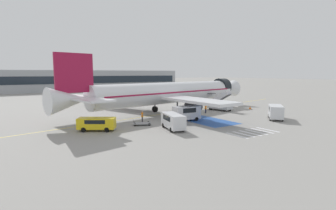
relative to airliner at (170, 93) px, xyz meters
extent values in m
plane|color=gray|center=(0.32, -0.40, -3.86)|extent=(600.00, 600.00, 0.00)
cube|color=gold|center=(0.57, 0.11, -3.86)|extent=(76.80, 14.86, 0.01)
cube|color=#2856A8|center=(0.57, -10.35, -3.86)|extent=(5.69, 9.32, 0.01)
cube|color=silver|center=(-3.03, -19.71, -3.86)|extent=(0.44, 3.60, 0.01)
cube|color=silver|center=(-1.83, -19.71, -3.86)|extent=(0.44, 3.60, 0.01)
cube|color=silver|center=(-0.63, -19.71, -3.86)|extent=(0.44, 3.60, 0.01)
cube|color=silver|center=(0.57, -19.71, -3.86)|extent=(0.44, 3.60, 0.01)
cube|color=silver|center=(1.77, -19.71, -3.86)|extent=(0.44, 3.60, 0.01)
cube|color=silver|center=(2.97, -19.71, -3.86)|extent=(0.44, 3.60, 0.01)
cylinder|color=silver|center=(0.57, 0.11, 0.02)|extent=(34.28, 10.29, 3.95)
cone|color=silver|center=(19.47, 3.72, 0.02)|extent=(4.99, 4.62, 3.87)
cone|color=silver|center=(-19.11, -3.65, 0.02)|extent=(6.53, 4.84, 3.79)
cylinder|color=black|center=(16.56, 3.16, 0.51)|extent=(3.08, 4.36, 3.99)
cube|color=maroon|center=(0.57, 0.11, 0.21)|extent=(31.61, 9.85, 0.24)
cube|color=silver|center=(-4.16, 7.65, -0.58)|extent=(9.58, 16.49, 0.44)
cylinder|color=#38383D|center=(-2.52, 6.68, -1.81)|extent=(2.88, 2.41, 1.97)
cube|color=silver|center=(-1.04, -8.65, -0.58)|extent=(5.51, 16.02, 0.44)
cylinder|color=#38383D|center=(0.12, -7.14, -1.81)|extent=(2.88, 2.41, 1.97)
cube|color=maroon|center=(-18.24, -3.48, 3.77)|extent=(5.50, 1.39, 5.53)
cube|color=silver|center=(-18.36, 0.31, 0.21)|extent=(4.68, 6.87, 0.24)
cube|color=silver|center=(-16.95, -7.06, 0.21)|extent=(4.68, 6.87, 0.24)
cylinder|color=#38383D|center=(12.31, 2.35, -1.91)|extent=(0.20, 0.20, 3.06)
cylinder|color=black|center=(12.31, 2.35, -3.44)|extent=(0.88, 0.43, 0.84)
cylinder|color=#38383D|center=(-1.63, 2.82, -1.94)|extent=(0.24, 0.24, 2.74)
cylinder|color=black|center=(-1.63, 2.82, -3.31)|extent=(1.19, 0.80, 1.10)
cylinder|color=#38383D|center=(-0.48, -3.22, -1.94)|extent=(0.24, 0.24, 2.74)
cylinder|color=black|center=(-0.48, -3.22, -3.31)|extent=(1.19, 0.80, 1.10)
cube|color=#ADB2BA|center=(10.65, -2.62, -3.16)|extent=(3.06, 5.13, 0.70)
cylinder|color=black|center=(9.42, -1.15, -3.51)|extent=(0.35, 0.73, 0.70)
cylinder|color=black|center=(11.25, -0.80, -3.51)|extent=(0.35, 0.73, 0.70)
cylinder|color=black|center=(10.05, -4.45, -3.51)|extent=(0.35, 0.73, 0.70)
cylinder|color=black|center=(11.88, -4.10, -3.51)|extent=(0.35, 0.73, 0.70)
cube|color=#4C4C51|center=(10.65, -2.62, -1.67)|extent=(2.18, 4.35, 2.42)
cube|color=#4C4C51|center=(10.22, -0.38, -0.53)|extent=(1.83, 1.39, 0.12)
cube|color=silver|center=(9.89, -2.77, -1.20)|extent=(0.91, 4.47, 3.11)
cube|color=silver|center=(11.41, -2.48, -1.20)|extent=(0.91, 4.47, 3.11)
cube|color=#38383D|center=(-5.69, 20.15, -3.08)|extent=(9.50, 3.46, 0.60)
cube|color=silver|center=(-1.17, 19.68, -2.58)|extent=(2.30, 2.58, 1.60)
cube|color=black|center=(-0.14, 19.57, -2.26)|extent=(0.25, 1.99, 0.70)
cylinder|color=#B7BCC4|center=(-6.10, 20.20, -1.71)|extent=(6.59, 2.81, 2.15)
cylinder|color=gold|center=(-6.10, 20.20, -1.71)|extent=(0.58, 2.22, 2.19)
cylinder|color=black|center=(-1.46, 20.90, -3.38)|extent=(0.98, 0.38, 0.96)
cylinder|color=black|center=(-1.70, 18.54, -3.38)|extent=(0.98, 0.38, 0.96)
cylinder|color=black|center=(-6.08, 21.39, -3.38)|extent=(0.98, 0.38, 0.96)
cylinder|color=black|center=(-6.32, 19.03, -3.38)|extent=(0.98, 0.38, 0.96)
cylinder|color=black|center=(-8.64, 21.66, -3.38)|extent=(0.98, 0.38, 0.96)
cylinder|color=black|center=(-8.89, 19.30, -3.38)|extent=(0.98, 0.38, 0.96)
cube|color=silver|center=(11.01, -15.23, -2.55)|extent=(5.15, 4.80, 1.99)
cube|color=black|center=(11.01, -15.23, -2.11)|extent=(3.44, 3.36, 0.72)
cylinder|color=black|center=(11.61, -13.51, -3.54)|extent=(0.62, 0.57, 0.64)
cylinder|color=black|center=(12.81, -14.93, -3.54)|extent=(0.62, 0.57, 0.64)
cylinder|color=black|center=(9.22, -15.53, -3.54)|extent=(0.62, 0.57, 0.64)
cylinder|color=black|center=(10.42, -16.95, -3.54)|extent=(0.62, 0.57, 0.64)
cube|color=yellow|center=(-16.67, -7.79, -2.83)|extent=(5.06, 4.14, 1.42)
cube|color=black|center=(-16.67, -7.79, -2.52)|extent=(3.24, 3.00, 0.51)
cylinder|color=black|center=(-14.96, -7.89, -3.54)|extent=(0.65, 0.51, 0.64)
cylinder|color=black|center=(-15.86, -9.31, -3.54)|extent=(0.65, 0.51, 0.64)
cylinder|color=black|center=(-17.48, -6.28, -3.54)|extent=(0.65, 0.51, 0.64)
cylinder|color=black|center=(-18.39, -7.70, -3.54)|extent=(0.65, 0.51, 0.64)
cube|color=silver|center=(-7.71, -12.58, -2.63)|extent=(2.93, 5.30, 1.82)
cube|color=black|center=(-7.71, -12.58, -2.23)|extent=(2.44, 3.11, 0.66)
cylinder|color=black|center=(-8.17, -10.87, -3.54)|extent=(0.34, 0.67, 0.64)
cylinder|color=black|center=(-6.54, -11.26, -3.54)|extent=(0.34, 0.67, 0.64)
cylinder|color=black|center=(-8.89, -13.90, -3.54)|extent=(0.34, 0.67, 0.64)
cylinder|color=black|center=(-7.25, -14.29, -3.54)|extent=(0.34, 0.67, 0.64)
cube|color=silver|center=(-2.24, -8.32, -2.52)|extent=(4.50, 2.41, 2.04)
cube|color=black|center=(-2.24, -8.32, -2.07)|extent=(2.58, 2.22, 0.73)
cylinder|color=black|center=(-0.81, -7.59, -3.54)|extent=(0.66, 0.27, 0.64)
cylinder|color=black|center=(-1.01, -9.36, -3.54)|extent=(0.66, 0.27, 0.64)
cylinder|color=black|center=(-3.46, -7.28, -3.54)|extent=(0.66, 0.27, 0.64)
cylinder|color=black|center=(-3.66, -9.06, -3.54)|extent=(0.66, 0.27, 0.64)
cube|color=gray|center=(-9.89, -7.59, -3.60)|extent=(2.97, 2.36, 0.12)
cylinder|color=black|center=(-11.09, -7.80, -3.66)|extent=(0.41, 0.24, 0.40)
cylinder|color=black|center=(-10.62, -6.62, -3.66)|extent=(0.41, 0.24, 0.40)
cylinder|color=black|center=(-9.16, -8.57, -3.66)|extent=(0.41, 0.24, 0.40)
cylinder|color=black|center=(-8.69, -7.39, -3.66)|extent=(0.41, 0.24, 0.40)
cylinder|color=gray|center=(-11.26, -7.79, -3.27)|extent=(0.05, 0.05, 0.55)
cylinder|color=gray|center=(-10.75, -6.51, -3.27)|extent=(0.05, 0.05, 0.55)
cylinder|color=gray|center=(-9.04, -8.68, -3.27)|extent=(0.05, 0.05, 0.55)
cylinder|color=gray|center=(-8.53, -7.40, -3.27)|extent=(0.05, 0.05, 0.55)
cylinder|color=black|center=(3.81, -3.30, -3.42)|extent=(0.14, 0.14, 0.89)
cylinder|color=black|center=(3.96, -3.40, -3.42)|extent=(0.14, 0.14, 0.89)
cube|color=yellow|center=(3.89, -3.35, -2.62)|extent=(0.47, 0.42, 0.70)
cube|color=silver|center=(3.89, -3.35, -2.62)|extent=(0.49, 0.43, 0.06)
sphere|color=#9E704C|center=(3.89, -3.35, -2.15)|extent=(0.24, 0.24, 0.24)
cylinder|color=#2D2D33|center=(-8.75, -5.61, -3.43)|extent=(0.14, 0.14, 0.86)
cylinder|color=#2D2D33|center=(-8.87, -5.73, -3.43)|extent=(0.14, 0.14, 0.86)
cube|color=orange|center=(-8.81, -5.67, -2.66)|extent=(0.44, 0.46, 0.68)
cube|color=silver|center=(-8.81, -5.67, -2.66)|extent=(0.46, 0.47, 0.06)
sphere|color=beige|center=(-8.81, -5.67, -2.21)|extent=(0.23, 0.23, 0.23)
cylinder|color=#191E38|center=(5.59, -3.92, -3.48)|extent=(0.14, 0.14, 0.77)
cylinder|color=#191E38|center=(5.76, -3.87, -3.48)|extent=(0.14, 0.14, 0.77)
cube|color=orange|center=(5.68, -3.90, -2.78)|extent=(0.47, 0.34, 0.61)
cube|color=silver|center=(5.68, -3.90, -2.78)|extent=(0.48, 0.35, 0.06)
sphere|color=beige|center=(5.68, -3.90, -2.37)|extent=(0.21, 0.21, 0.21)
cylinder|color=#191E38|center=(2.01, -6.13, -3.44)|extent=(0.14, 0.14, 0.85)
cylinder|color=#191E38|center=(2.18, -6.12, -3.44)|extent=(0.14, 0.14, 0.85)
cube|color=orange|center=(2.09, -6.12, -2.67)|extent=(0.44, 0.25, 0.68)
cube|color=silver|center=(2.09, -6.12, -2.67)|extent=(0.45, 0.26, 0.06)
sphere|color=#9E704C|center=(2.09, -6.12, -2.22)|extent=(0.23, 0.23, 0.23)
cone|color=orange|center=(17.53, -4.60, -3.55)|extent=(0.57, 0.57, 0.63)
cylinder|color=white|center=(17.53, -4.60, -3.51)|extent=(0.31, 0.31, 0.08)
cube|color=#9EA3A8|center=(6.10, 75.72, 0.50)|extent=(85.81, 12.00, 8.72)
cube|color=#19232D|center=(6.10, 69.67, 0.94)|extent=(82.38, 0.10, 3.05)
camera|label=1|loc=(-27.21, -41.53, 3.78)|focal=28.00mm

